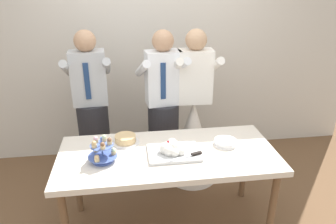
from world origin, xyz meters
name	(u,v)px	position (x,y,z in m)	size (l,w,h in m)	color
rear_wall	(151,38)	(0.00, 1.48, 1.45)	(5.20, 0.10, 2.90)	beige
dessert_table	(168,160)	(0.00, 0.00, 0.70)	(1.80, 0.80, 0.78)	silver
cupcake_stand	(102,151)	(-0.52, -0.05, 0.86)	(0.23, 0.23, 0.21)	#4C66B2
main_cake_tray	(173,150)	(0.04, -0.03, 0.82)	(0.43, 0.31, 0.12)	silver
plate_stack	(226,142)	(0.51, 0.06, 0.80)	(0.20, 0.20, 0.04)	white
round_cake	(125,139)	(-0.34, 0.22, 0.81)	(0.24, 0.24, 0.07)	white
person_groom	(163,119)	(0.05, 0.73, 0.75)	(0.51, 0.54, 1.66)	#232328
person_bride	(193,130)	(0.37, 0.73, 0.58)	(0.56, 0.56, 1.66)	white
person_guest	(93,119)	(-0.67, 0.82, 0.75)	(0.49, 0.51, 1.66)	#232328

